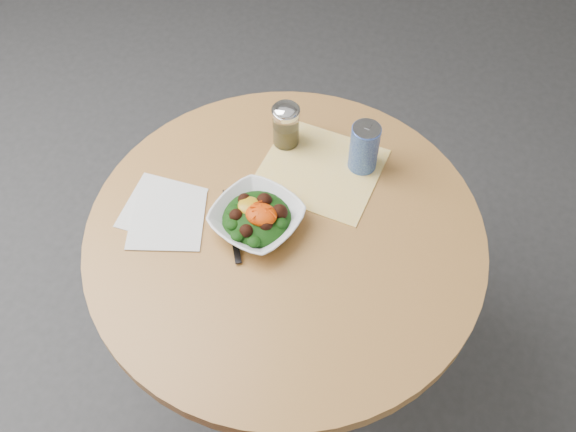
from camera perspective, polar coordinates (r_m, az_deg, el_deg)
name	(u,v)px	position (r m, az deg, el deg)	size (l,w,h in m)	color
ground	(286,364)	(2.10, -0.19, -13.04)	(6.00, 6.00, 0.00)	#313134
table	(285,276)	(1.60, -0.24, -5.37)	(0.90, 0.90, 0.75)	black
cloth_napkin	(320,170)	(1.54, 2.88, 4.15)	(0.27, 0.25, 0.00)	#F9B30D
paper_napkins	(164,214)	(1.49, -10.93, 0.20)	(0.21, 0.21, 0.00)	silver
salad_bowl	(257,218)	(1.42, -2.79, -0.16)	(0.24, 0.24, 0.07)	white
fork	(232,223)	(1.45, -4.97, -0.58)	(0.11, 0.19, 0.00)	black
spice_shaker	(286,125)	(1.56, -0.19, 8.10)	(0.07, 0.07, 0.12)	silver
beverage_can	(364,148)	(1.51, 6.79, 6.06)	(0.07, 0.07, 0.13)	navy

